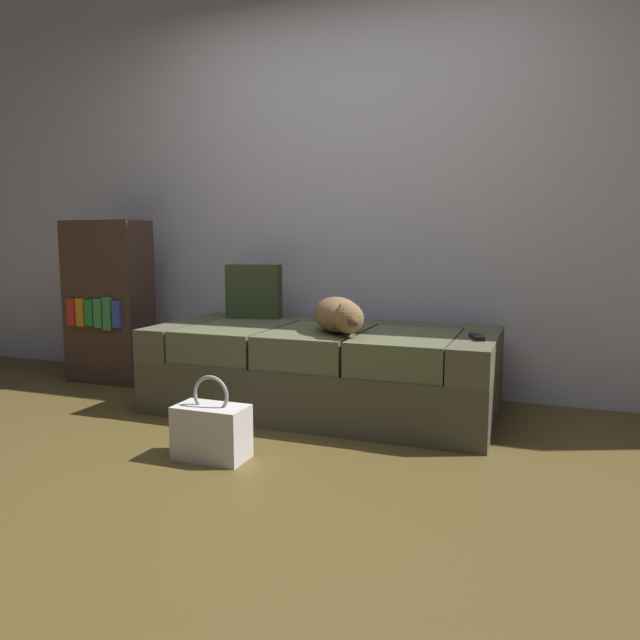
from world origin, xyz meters
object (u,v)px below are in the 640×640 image
object	(u,v)px
throw_pillow	(254,291)
bookshelf	(109,302)
tv_remote	(477,337)
dog_tan	(339,315)
couch	(323,369)
handbag	(212,431)

from	to	relation	value
throw_pillow	bookshelf	distance (m)	1.07
tv_remote	bookshelf	bearing A→B (deg)	153.02
dog_tan	throw_pillow	distance (m)	0.83
tv_remote	couch	bearing A→B (deg)	151.98
couch	tv_remote	bearing A→B (deg)	-7.21
dog_tan	handbag	size ratio (longest dim) A/B	1.34
dog_tan	couch	bearing A→B (deg)	132.91
throw_pillow	bookshelf	size ratio (longest dim) A/B	0.31
couch	dog_tan	distance (m)	0.40
tv_remote	handbag	bearing A→B (deg)	-163.28
couch	handbag	xyz separation A→B (m)	(-0.19, -0.91, -0.11)
throw_pillow	couch	bearing A→B (deg)	-24.15
couch	bookshelf	world-z (taller)	bookshelf
handbag	bookshelf	bearing A→B (deg)	143.25
tv_remote	throw_pillow	xyz separation A→B (m)	(-1.42, 0.36, 0.16)
couch	handbag	bearing A→B (deg)	-101.72
couch	bookshelf	size ratio (longest dim) A/B	1.74
couch	tv_remote	xyz separation A→B (m)	(0.86, -0.11, 0.25)
tv_remote	throw_pillow	bearing A→B (deg)	144.94
tv_remote	handbag	size ratio (longest dim) A/B	0.40
dog_tan	tv_remote	size ratio (longest dim) A/B	3.38
tv_remote	handbag	world-z (taller)	tv_remote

